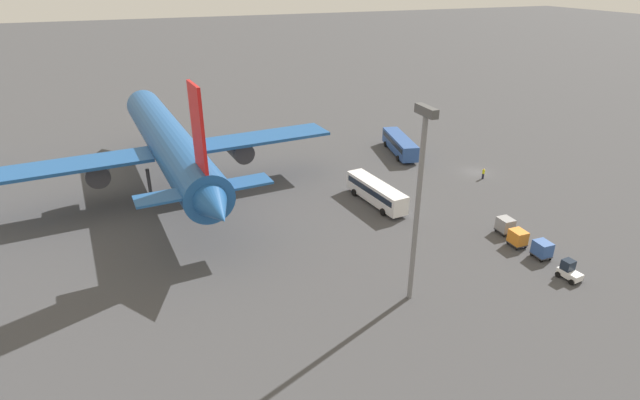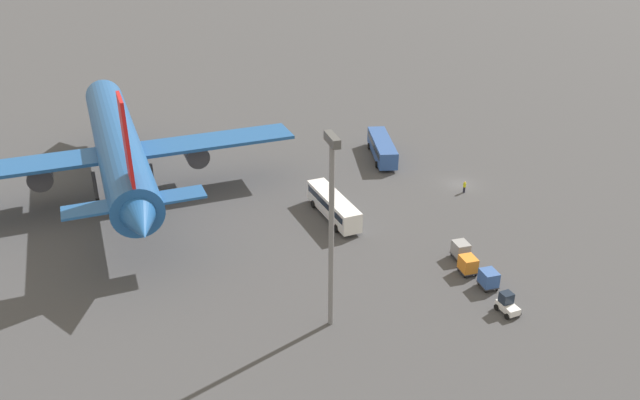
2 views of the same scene
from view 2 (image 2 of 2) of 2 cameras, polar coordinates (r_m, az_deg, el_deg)
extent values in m
plane|color=#424244|center=(92.27, 12.65, 1.40)|extent=(600.00, 600.00, 0.00)
cylinder|color=#1E5193|center=(89.02, -18.05, 5.03)|extent=(45.45, 9.95, 5.77)
cone|color=#1E5193|center=(111.86, -19.19, 9.11)|extent=(6.83, 6.05, 5.48)
cone|color=#1E5193|center=(66.74, -16.13, -1.89)|extent=(7.95, 5.87, 5.19)
cube|color=#1E5193|center=(87.63, -26.44, 2.66)|extent=(7.77, 21.21, 0.44)
cube|color=#1E5193|center=(88.70, -9.33, 5.43)|extent=(7.77, 21.21, 0.44)
cube|color=red|center=(67.41, -17.33, 5.24)|extent=(4.53, 0.78, 9.23)
cube|color=#1E5193|center=(69.65, -16.54, -0.19)|extent=(4.54, 15.23, 0.28)
cylinder|color=#38383D|center=(89.25, -24.21, 2.26)|extent=(5.69, 3.66, 3.17)
cylinder|color=#38383D|center=(90.06, -11.37, 4.35)|extent=(5.69, 3.66, 3.17)
cylinder|color=#38383D|center=(105.63, -18.45, 5.25)|extent=(0.50, 0.50, 4.61)
cylinder|color=black|center=(106.27, -18.31, 4.32)|extent=(0.94, 0.58, 0.90)
cylinder|color=#38383D|center=(88.79, -19.84, 1.04)|extent=(0.50, 0.50, 4.61)
cylinder|color=black|center=(89.55, -19.66, -0.03)|extent=(0.94, 0.58, 0.90)
cylinder|color=#38383D|center=(89.09, -15.07, 1.83)|extent=(0.50, 0.50, 4.61)
cylinder|color=black|center=(89.84, -14.94, 0.75)|extent=(0.94, 0.58, 0.90)
cube|color=#2D5199|center=(99.13, 5.70, 4.80)|extent=(12.77, 5.25, 2.59)
cube|color=#192333|center=(98.97, 5.71, 5.05)|extent=(11.80, 5.09, 0.83)
cylinder|color=black|center=(102.89, 4.50, 4.93)|extent=(1.04, 0.50, 1.00)
cylinder|color=black|center=(103.37, 6.10, 4.97)|extent=(1.04, 0.50, 1.00)
cylinder|color=black|center=(95.83, 5.20, 3.25)|extent=(1.04, 0.50, 1.00)
cylinder|color=black|center=(96.36, 6.91, 3.29)|extent=(1.04, 0.50, 1.00)
cube|color=white|center=(80.13, 1.23, -0.50)|extent=(11.98, 3.94, 2.58)
cube|color=#192333|center=(79.92, 1.23, -0.21)|extent=(11.05, 3.86, 0.83)
cylinder|color=black|center=(83.20, -0.64, -0.38)|extent=(1.03, 0.42, 1.00)
cylinder|color=black|center=(84.14, 1.01, -0.06)|extent=(1.03, 0.42, 1.00)
cylinder|color=black|center=(77.30, 1.45, -2.61)|extent=(1.03, 0.42, 1.00)
cylinder|color=black|center=(78.31, 3.20, -2.24)|extent=(1.03, 0.42, 1.00)
cube|color=white|center=(65.92, 16.80, -9.38)|extent=(2.54, 1.58, 0.70)
cube|color=#192333|center=(65.68, 16.67, -8.55)|extent=(1.21, 1.29, 1.10)
cylinder|color=black|center=(66.24, 15.83, -9.41)|extent=(0.62, 0.29, 0.60)
cylinder|color=black|center=(67.02, 16.79, -9.09)|extent=(0.62, 0.29, 0.60)
cylinder|color=black|center=(65.23, 16.73, -10.17)|extent=(0.62, 0.29, 0.60)
cylinder|color=black|center=(66.02, 17.69, -9.83)|extent=(0.62, 0.29, 0.60)
cylinder|color=#1E1E2D|center=(89.75, 13.04, 0.93)|extent=(0.32, 0.32, 0.85)
cylinder|color=yellow|center=(89.44, 13.09, 1.36)|extent=(0.38, 0.38, 0.65)
sphere|color=tan|center=(89.25, 13.12, 1.62)|extent=(0.24, 0.24, 0.24)
cube|color=#38383D|center=(69.27, 15.09, -7.47)|extent=(2.00, 1.68, 0.10)
cube|color=#33569E|center=(68.81, 15.17, -6.88)|extent=(1.90, 1.60, 1.60)
cylinder|color=black|center=(69.63, 14.30, -7.40)|extent=(0.36, 0.12, 0.36)
cylinder|color=black|center=(70.22, 15.22, -7.21)|extent=(0.36, 0.12, 0.36)
cylinder|color=black|center=(68.56, 14.92, -8.06)|extent=(0.36, 0.12, 0.36)
cylinder|color=black|center=(69.17, 15.84, -7.86)|extent=(0.36, 0.12, 0.36)
cube|color=#38383D|center=(71.14, 13.31, -6.27)|extent=(2.00, 1.68, 0.10)
cube|color=orange|center=(70.69, 13.38, -5.69)|extent=(1.90, 1.60, 1.60)
cylinder|color=black|center=(71.53, 12.55, -6.21)|extent=(0.36, 0.12, 0.36)
cylinder|color=black|center=(72.10, 13.46, -6.03)|extent=(0.36, 0.12, 0.36)
cylinder|color=black|center=(70.43, 13.13, -6.83)|extent=(0.36, 0.12, 0.36)
cylinder|color=black|center=(71.00, 14.04, -6.65)|extent=(0.36, 0.12, 0.36)
cube|color=#38383D|center=(73.76, 12.68, -4.94)|extent=(2.00, 1.68, 0.10)
cube|color=gray|center=(73.33, 12.74, -4.37)|extent=(1.90, 1.60, 1.60)
cylinder|color=black|center=(74.16, 11.95, -4.88)|extent=(0.36, 0.12, 0.36)
cylinder|color=black|center=(74.72, 12.82, -4.72)|extent=(0.36, 0.12, 0.36)
cylinder|color=black|center=(73.03, 12.49, -5.46)|extent=(0.36, 0.12, 0.36)
cylinder|color=black|center=(73.60, 13.37, -5.30)|extent=(0.36, 0.12, 0.36)
cylinder|color=slate|center=(56.97, 1.04, -3.70)|extent=(0.50, 0.50, 18.78)
cube|color=#4C4C4C|center=(52.76, 1.12, 5.55)|extent=(2.80, 0.70, 0.80)
camera|label=1|loc=(16.33, -45.57, -10.55)|focal=28.00mm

